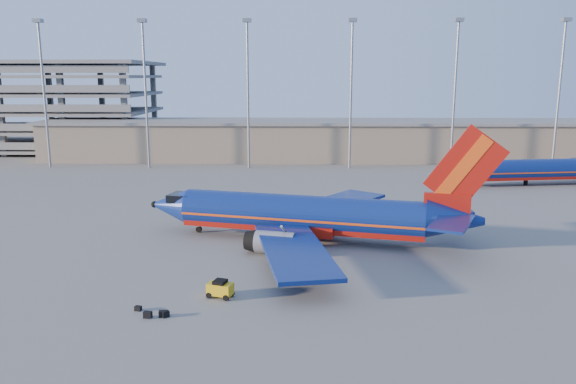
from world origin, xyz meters
TOP-DOWN VIEW (x-y plane):
  - ground at (0.00, 0.00)m, footprint 220.00×220.00m
  - terminal_building at (10.00, 58.00)m, footprint 122.00×16.00m
  - parking_garage at (-62.00, 74.05)m, footprint 62.00×32.00m
  - light_mast_row at (5.00, 46.00)m, footprint 101.60×1.60m
  - aircraft_main at (6.12, -4.41)m, footprint 38.68×36.76m
  - aircraft_second at (43.87, 28.78)m, footprint 33.66×13.03m
  - baggage_tug at (-1.55, -20.85)m, footprint 2.35×1.83m
  - luggage_pile at (-6.05, -24.69)m, footprint 3.04×1.78m

SIDE VIEW (x-z plane):
  - ground at x=0.00m, z-range 0.00..0.00m
  - luggage_pile at x=-6.05m, z-range -0.01..0.49m
  - baggage_tug at x=-1.55m, z-range 0.03..1.51m
  - aircraft_second at x=43.87m, z-range -3.09..8.34m
  - aircraft_main at x=6.12m, z-range -3.81..9.50m
  - terminal_building at x=10.00m, z-range 0.07..8.57m
  - parking_garage at x=-62.00m, z-range 1.03..22.43m
  - light_mast_row at x=5.00m, z-range 3.23..31.88m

